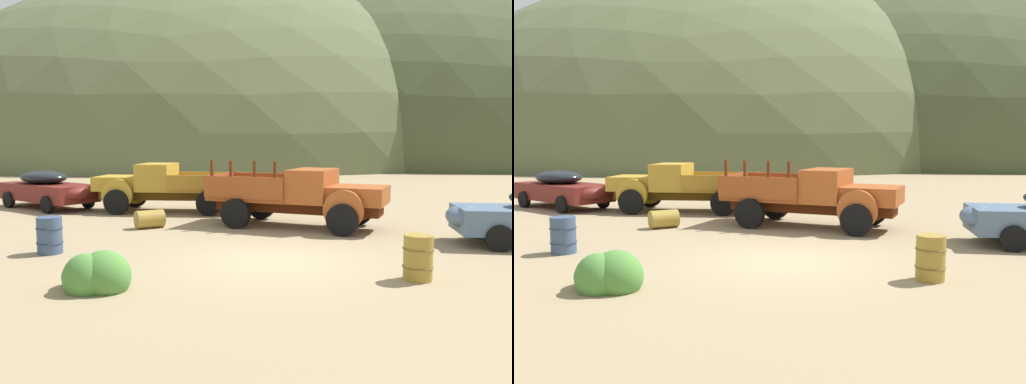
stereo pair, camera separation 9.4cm
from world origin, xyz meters
TOP-DOWN VIEW (x-y plane):
  - ground_plane at (0.00, 0.00)m, footprint 300.00×300.00m
  - hill_center at (-29.58, 66.00)m, footprint 88.58×89.80m
  - hill_far_left at (1.04, 79.10)m, footprint 82.75×89.64m
  - car_oxblood at (-11.36, 6.16)m, footprint 5.13×3.19m
  - truck_mustard at (-6.63, 6.80)m, footprint 6.10×3.42m
  - truck_oxide_orange at (-0.15, 4.85)m, footprint 5.81×2.81m
  - oil_drum_by_truck at (-4.99, 3.15)m, footprint 1.02×1.04m
  - oil_drum_foreground at (-5.46, -0.93)m, footprint 0.65×0.65m
  - oil_drum_spare at (3.27, -0.67)m, footprint 0.62×0.62m
  - bush_back_edge at (-2.51, -3.25)m, footprint 1.41×1.16m

SIDE VIEW (x-z plane):
  - ground_plane at x=0.00m, z-range 0.00..0.00m
  - hill_center at x=-29.58m, z-range -25.35..25.35m
  - hill_far_left at x=1.04m, z-range -25.45..25.45m
  - bush_back_edge at x=-2.51m, z-range -0.24..0.73m
  - oil_drum_by_truck at x=-4.99m, z-range 0.00..0.58m
  - oil_drum_foreground at x=-5.46m, z-range 0.00..0.92m
  - oil_drum_spare at x=3.27m, z-range 0.00..0.92m
  - car_oxblood at x=-11.36m, z-range 0.03..1.60m
  - truck_mustard at x=-6.63m, z-range 0.05..1.94m
  - truck_oxide_orange at x=-0.15m, z-range -0.08..2.08m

